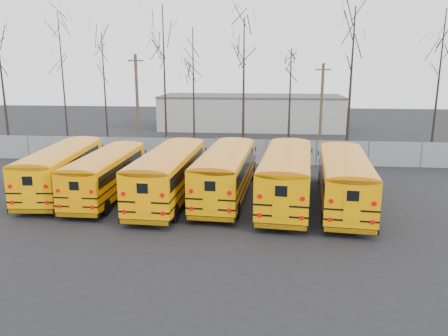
# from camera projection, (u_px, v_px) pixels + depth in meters

# --- Properties ---
(ground) EXTENTS (120.00, 120.00, 0.00)m
(ground) POSITION_uv_depth(u_px,v_px,m) (191.00, 211.00, 23.90)
(ground) COLOR black
(ground) RESTS_ON ground
(fence) EXTENTS (40.00, 0.04, 2.00)m
(fence) POSITION_uv_depth(u_px,v_px,m) (216.00, 151.00, 35.29)
(fence) COLOR gray
(fence) RESTS_ON ground
(distant_building) EXTENTS (22.00, 8.00, 4.00)m
(distant_building) POSITION_uv_depth(u_px,v_px,m) (251.00, 113.00, 54.24)
(distant_building) COLOR #999995
(distant_building) RESTS_ON ground
(bus_a) EXTENTS (3.35, 10.77, 2.97)m
(bus_a) POSITION_uv_depth(u_px,v_px,m) (62.00, 166.00, 26.74)
(bus_a) COLOR black
(bus_a) RESTS_ON ground
(bus_b) EXTENTS (2.34, 10.06, 2.81)m
(bus_b) POSITION_uv_depth(u_px,v_px,m) (107.00, 171.00, 25.97)
(bus_b) COLOR black
(bus_b) RESTS_ON ground
(bus_c) EXTENTS (2.93, 11.13, 3.09)m
(bus_c) POSITION_uv_depth(u_px,v_px,m) (169.00, 171.00, 25.25)
(bus_c) COLOR black
(bus_c) RESTS_ON ground
(bus_d) EXTENTS (3.18, 11.05, 3.06)m
(bus_d) POSITION_uv_depth(u_px,v_px,m) (226.00, 169.00, 25.66)
(bus_d) COLOR black
(bus_d) RESTS_ON ground
(bus_e) EXTENTS (3.61, 11.46, 3.16)m
(bus_e) POSITION_uv_depth(u_px,v_px,m) (287.00, 172.00, 24.70)
(bus_e) COLOR black
(bus_e) RESTS_ON ground
(bus_f) EXTENTS (3.46, 11.01, 3.04)m
(bus_f) POSITION_uv_depth(u_px,v_px,m) (344.00, 177.00, 24.08)
(bus_f) COLOR black
(bus_f) RESTS_ON ground
(utility_pole_left) EXTENTS (1.54, 0.44, 8.73)m
(utility_pole_left) POSITION_uv_depth(u_px,v_px,m) (137.00, 102.00, 40.07)
(utility_pole_left) COLOR #4B372A
(utility_pole_left) RESTS_ON ground
(utility_pole_right) EXTENTS (1.36, 0.57, 7.93)m
(utility_pole_right) POSITION_uv_depth(u_px,v_px,m) (321.00, 109.00, 37.24)
(utility_pole_right) COLOR #493929
(utility_pole_right) RESTS_ON ground
(tree_0) EXTENTS (0.26, 0.26, 11.03)m
(tree_0) POSITION_uv_depth(u_px,v_px,m) (3.00, 92.00, 37.65)
(tree_0) COLOR black
(tree_0) RESTS_ON ground
(tree_1) EXTENTS (0.26, 0.26, 12.31)m
(tree_1) POSITION_uv_depth(u_px,v_px,m) (63.00, 84.00, 39.04)
(tree_1) COLOR black
(tree_1) RESTS_ON ground
(tree_2) EXTENTS (0.26, 0.26, 10.47)m
(tree_2) POSITION_uv_depth(u_px,v_px,m) (105.00, 95.00, 38.11)
(tree_2) COLOR black
(tree_2) RESTS_ON ground
(tree_3) EXTENTS (0.26, 0.26, 12.79)m
(tree_3) POSITION_uv_depth(u_px,v_px,m) (165.00, 81.00, 37.64)
(tree_3) COLOR black
(tree_3) RESTS_ON ground
(tree_4) EXTENTS (0.26, 0.26, 10.77)m
(tree_4) POSITION_uv_depth(u_px,v_px,m) (194.00, 94.00, 36.67)
(tree_4) COLOR black
(tree_4) RESTS_ON ground
(tree_5) EXTENTS (0.26, 0.26, 11.85)m
(tree_5) POSITION_uv_depth(u_px,v_px,m) (244.00, 86.00, 39.45)
(tree_5) COLOR black
(tree_5) RESTS_ON ground
(tree_6) EXTENTS (0.26, 0.26, 9.19)m
(tree_6) POSITION_uv_depth(u_px,v_px,m) (290.00, 101.00, 39.22)
(tree_6) COLOR black
(tree_6) RESTS_ON ground
(tree_7) EXTENTS (0.26, 0.26, 12.34)m
(tree_7) POSITION_uv_depth(u_px,v_px,m) (350.00, 85.00, 35.85)
(tree_7) COLOR black
(tree_7) RESTS_ON ground
(tree_8) EXTENTS (0.26, 0.26, 12.37)m
(tree_8) POSITION_uv_depth(u_px,v_px,m) (438.00, 84.00, 37.36)
(tree_8) COLOR black
(tree_8) RESTS_ON ground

